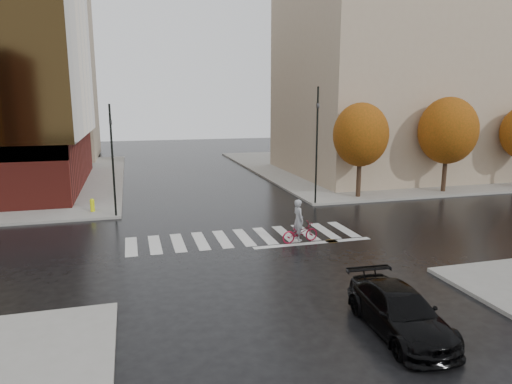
# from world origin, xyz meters

# --- Properties ---
(ground) EXTENTS (120.00, 120.00, 0.00)m
(ground) POSITION_xyz_m (0.00, 0.00, 0.00)
(ground) COLOR black
(ground) RESTS_ON ground
(sidewalk_ne) EXTENTS (30.00, 30.00, 0.15)m
(sidewalk_ne) POSITION_xyz_m (21.00, 21.00, 0.07)
(sidewalk_ne) COLOR gray
(sidewalk_ne) RESTS_ON ground
(crosswalk) EXTENTS (12.00, 3.00, 0.01)m
(crosswalk) POSITION_xyz_m (0.00, 0.50, 0.01)
(crosswalk) COLOR silver
(crosswalk) RESTS_ON ground
(building_ne_tan) EXTENTS (16.00, 16.00, 18.00)m
(building_ne_tan) POSITION_xyz_m (17.00, 17.00, 9.15)
(building_ne_tan) COLOR tan
(building_ne_tan) RESTS_ON sidewalk_ne
(building_nw_far) EXTENTS (14.00, 12.00, 20.00)m
(building_nw_far) POSITION_xyz_m (-16.00, 37.00, 10.15)
(building_nw_far) COLOR tan
(building_nw_far) RESTS_ON sidewalk_nw
(tree_ne_a) EXTENTS (3.80, 3.80, 6.50)m
(tree_ne_a) POSITION_xyz_m (10.00, 7.40, 4.46)
(tree_ne_a) COLOR black
(tree_ne_a) RESTS_ON sidewalk_ne
(tree_ne_b) EXTENTS (4.20, 4.20, 6.89)m
(tree_ne_b) POSITION_xyz_m (17.00, 7.40, 4.62)
(tree_ne_b) COLOR black
(tree_ne_b) RESTS_ON sidewalk_ne
(sedan) EXTENTS (2.07, 4.59, 1.30)m
(sedan) POSITION_xyz_m (2.13, -10.00, 0.65)
(sedan) COLOR black
(sedan) RESTS_ON ground
(cyclist) EXTENTS (1.95, 0.89, 2.14)m
(cyclist) POSITION_xyz_m (2.40, -1.00, 0.73)
(cyclist) COLOR maroon
(cyclist) RESTS_ON ground
(traffic_light_nw) EXTENTS (0.19, 0.17, 6.45)m
(traffic_light_nw) POSITION_xyz_m (-6.30, 6.30, 3.74)
(traffic_light_nw) COLOR black
(traffic_light_nw) RESTS_ON sidewalk_nw
(traffic_light_ne) EXTENTS (0.16, 0.19, 7.49)m
(traffic_light_ne) POSITION_xyz_m (6.30, 6.30, 4.44)
(traffic_light_ne) COLOR black
(traffic_light_ne) RESTS_ON sidewalk_ne
(fire_hydrant) EXTENTS (0.28, 0.28, 0.80)m
(fire_hydrant) POSITION_xyz_m (-7.69, 7.71, 0.59)
(fire_hydrant) COLOR #D9E40D
(fire_hydrant) RESTS_ON sidewalk_nw
(manhole) EXTENTS (0.81, 0.81, 0.01)m
(manhole) POSITION_xyz_m (3.98, -1.28, 0.01)
(manhole) COLOR #503D1C
(manhole) RESTS_ON ground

